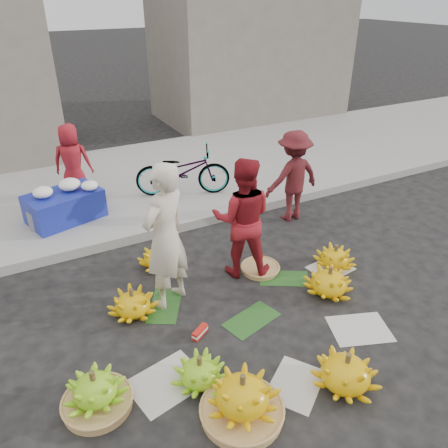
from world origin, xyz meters
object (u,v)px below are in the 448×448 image
vendor_cream (165,237)px  flower_table (65,204)px  banana_bunch_4 (329,282)px  bicycle (183,171)px  banana_bunch_0 (96,392)px

vendor_cream → flower_table: 2.71m
banana_bunch_4 → vendor_cream: vendor_cream is taller
vendor_cream → flower_table: (-0.74, 2.55, -0.51)m
flower_table → bicycle: bearing=-15.3°
banana_bunch_0 → flower_table: (0.41, 3.69, 0.20)m
vendor_cream → banana_bunch_4: bearing=128.3°
banana_bunch_4 → vendor_cream: (-1.82, 0.79, 0.73)m
banana_bunch_0 → banana_bunch_4: banana_bunch_0 is taller
vendor_cream → bicycle: (1.29, 2.58, -0.34)m
vendor_cream → banana_bunch_0: bearing=16.4°
vendor_cream → bicycle: bearing=-144.9°
vendor_cream → bicycle: 2.91m
vendor_cream → bicycle: vendor_cream is taller
banana_bunch_0 → bicycle: size_ratio=0.40×
banana_bunch_4 → vendor_cream: size_ratio=0.41×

